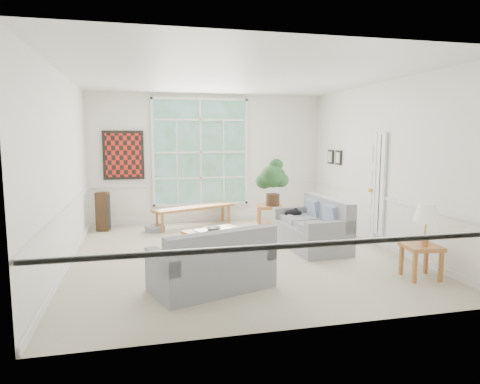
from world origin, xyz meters
name	(u,v)px	position (x,y,z in m)	size (l,w,h in m)	color
floor	(237,254)	(0.00, 0.00, -0.01)	(5.50, 6.00, 0.01)	#B2AB92
ceiling	(237,76)	(0.00, 0.00, 3.00)	(5.50, 6.00, 0.02)	white
wall_back	(209,159)	(0.00, 3.00, 1.50)	(5.50, 0.02, 3.00)	white
wall_front	(303,188)	(0.00, -3.00, 1.50)	(5.50, 0.02, 3.00)	white
wall_left	(63,170)	(-2.75, 0.00, 1.50)	(0.02, 6.00, 3.00)	white
wall_right	(383,165)	(2.75, 0.00, 1.50)	(0.02, 6.00, 3.00)	white
window_back	(201,152)	(-0.20, 2.96, 1.65)	(2.30, 0.08, 2.40)	white
entry_door	(363,186)	(2.71, 0.60, 1.05)	(0.08, 0.90, 2.10)	white
door_sidelight	(381,184)	(2.71, -0.03, 1.15)	(0.08, 0.26, 1.90)	white
wall_art	(123,155)	(-1.95, 2.95, 1.60)	(0.90, 0.06, 1.10)	maroon
wall_frame_near	(338,158)	(2.71, 1.75, 1.55)	(0.04, 0.26, 0.32)	black
wall_frame_far	(330,157)	(2.71, 2.15, 1.55)	(0.04, 0.26, 0.32)	black
loveseat_right	(311,223)	(1.40, 0.10, 0.45)	(0.87, 1.68, 0.91)	gray
loveseat_front	(212,258)	(-0.71, -1.60, 0.42)	(1.55, 0.80, 0.84)	gray
coffee_table	(214,240)	(-0.36, 0.27, 0.19)	(1.02, 0.56, 0.38)	#AD6933
pewter_bowl	(214,228)	(-0.37, 0.21, 0.42)	(0.31, 0.31, 0.08)	gray
window_bench	(194,217)	(-0.43, 2.41, 0.23)	(1.94, 0.38, 0.45)	#AD6933
end_table	(269,218)	(1.09, 1.66, 0.27)	(0.55, 0.55, 0.55)	#AD6933
houseplant	(273,182)	(1.14, 1.60, 1.06)	(0.59, 0.59, 1.02)	#244C24
side_table	(421,262)	(2.27, -1.86, 0.24)	(0.48, 0.48, 0.49)	#AD6933
table_lamp	(426,225)	(2.27, -1.93, 0.79)	(0.35, 0.35, 0.61)	white
pet_bed	(155,228)	(-1.32, 2.10, 0.07)	(0.44, 0.44, 0.13)	slate
floor_speaker	(103,212)	(-2.40, 2.43, 0.42)	(0.26, 0.20, 0.84)	#362313
cat	(293,213)	(1.28, 0.69, 0.55)	(0.35, 0.25, 0.17)	black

